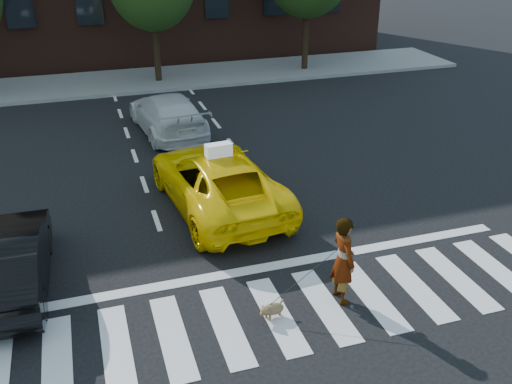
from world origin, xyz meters
TOP-DOWN VIEW (x-y plane):
  - ground at (0.00, 0.00)m, footprint 120.00×120.00m
  - crosswalk at (0.00, 0.00)m, footprint 13.00×2.40m
  - stop_line at (0.00, 1.60)m, footprint 12.00×0.30m
  - sidewalk_far at (0.00, 17.50)m, footprint 30.00×4.00m
  - taxi at (0.07, 4.72)m, footprint 2.96×5.55m
  - black_sedan at (-4.81, 2.50)m, footprint 1.53×4.10m
  - white_suv at (-0.20, 10.57)m, footprint 2.37×4.89m
  - woman at (1.37, 0.11)m, footprint 0.47×0.68m
  - dog at (-0.13, -0.04)m, footprint 0.56×0.38m
  - taxi_sign at (0.07, 4.52)m, footprint 0.67×0.34m

SIDE VIEW (x-z plane):
  - ground at x=0.00m, z-range 0.00..0.00m
  - crosswalk at x=0.00m, z-range 0.00..0.01m
  - stop_line at x=0.00m, z-range 0.00..0.01m
  - sidewalk_far at x=0.00m, z-range 0.00..0.15m
  - dog at x=-0.13m, z-range 0.03..0.36m
  - black_sedan at x=-4.81m, z-range 0.00..1.34m
  - white_suv at x=-0.20m, z-range 0.00..1.37m
  - taxi at x=0.07m, z-range 0.00..1.48m
  - woman at x=1.37m, z-range 0.00..1.82m
  - taxi_sign at x=0.07m, z-range 1.48..1.80m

